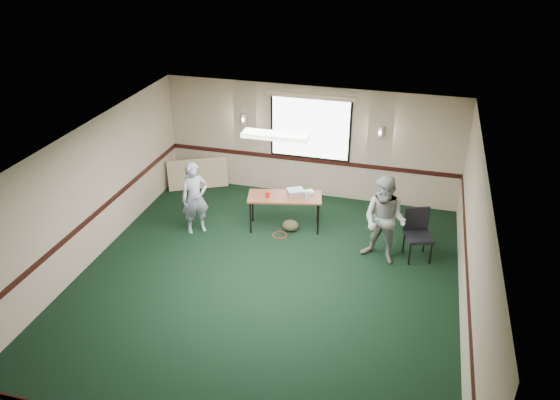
% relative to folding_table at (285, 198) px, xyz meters
% --- Properties ---
extents(ground, '(8.00, 8.00, 0.00)m').
position_rel_folding_table_xyz_m(ground, '(0.16, -2.26, -0.72)').
color(ground, black).
rests_on(ground, ground).
extents(room_shell, '(8.00, 8.02, 8.00)m').
position_rel_folding_table_xyz_m(room_shell, '(0.16, -0.14, 0.86)').
color(room_shell, tan).
rests_on(room_shell, ground).
extents(folding_table, '(1.66, 0.95, 0.78)m').
position_rel_folding_table_xyz_m(folding_table, '(0.00, 0.00, 0.00)').
color(folding_table, brown).
rests_on(folding_table, ground).
extents(projector, '(0.43, 0.40, 0.11)m').
position_rel_folding_table_xyz_m(projector, '(0.20, 0.14, 0.11)').
color(projector, gray).
rests_on(projector, folding_table).
extents(game_console, '(0.25, 0.23, 0.05)m').
position_rel_folding_table_xyz_m(game_console, '(0.46, 0.27, 0.08)').
color(game_console, white).
rests_on(game_console, folding_table).
extents(red_cup, '(0.09, 0.09, 0.13)m').
position_rel_folding_table_xyz_m(red_cup, '(-0.33, -0.15, 0.12)').
color(red_cup, red).
rests_on(red_cup, folding_table).
extents(water_bottle, '(0.06, 0.06, 0.19)m').
position_rel_folding_table_xyz_m(water_bottle, '(0.50, -0.01, 0.15)').
color(water_bottle, '#7FB6D1').
rests_on(water_bottle, folding_table).
extents(duffel_bag, '(0.43, 0.38, 0.25)m').
position_rel_folding_table_xyz_m(duffel_bag, '(0.15, -0.09, -0.60)').
color(duffel_bag, '#433C26').
rests_on(duffel_bag, ground).
extents(cable_coil, '(0.39, 0.39, 0.02)m').
position_rel_folding_table_xyz_m(cable_coil, '(-0.02, -0.34, -0.72)').
color(cable_coil, red).
rests_on(cable_coil, ground).
extents(folded_table, '(1.40, 0.87, 0.75)m').
position_rel_folding_table_xyz_m(folded_table, '(-2.59, 1.34, -0.35)').
color(folded_table, tan).
rests_on(folded_table, ground).
extents(conference_chair, '(0.64, 0.66, 1.03)m').
position_rel_folding_table_xyz_m(conference_chair, '(2.80, -0.36, -0.12)').
color(conference_chair, black).
rests_on(conference_chair, ground).
extents(person_left, '(0.69, 0.66, 1.59)m').
position_rel_folding_table_xyz_m(person_left, '(-1.80, -0.61, 0.07)').
color(person_left, '#425091').
rests_on(person_left, ground).
extents(person_right, '(1.05, 0.93, 1.80)m').
position_rel_folding_table_xyz_m(person_right, '(2.16, -0.70, 0.17)').
color(person_right, '#6F8EAD').
rests_on(person_right, ground).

